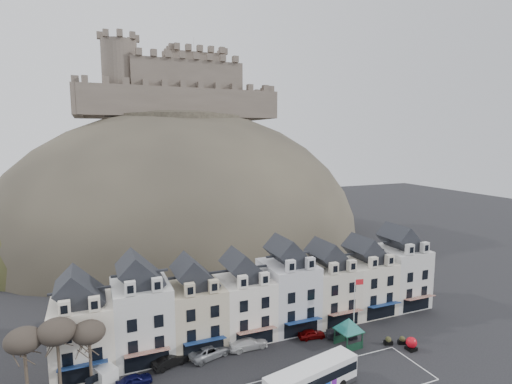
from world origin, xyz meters
TOP-DOWN VIEW (x-y plane):
  - coach_bay_markings at (2.00, 1.25)m, footprint 22.00×7.50m
  - townhouse_terrace at (0.15, 15.97)m, footprint 54.40×9.35m
  - castle_hill at (1.25, 68.95)m, footprint 100.00×76.00m
  - castle at (0.51, 75.93)m, footprint 50.20×22.20m
  - tree_left_far at (-29.00, 10.50)m, footprint 3.61×3.61m
  - tree_left_mid at (-26.00, 10.50)m, footprint 3.78×3.78m
  - tree_left_near at (-23.00, 10.50)m, footprint 3.43×3.43m
  - bus at (-1.43, 0.93)m, footprint 11.50×4.83m
  - bus_shelter at (7.90, 7.47)m, footprint 6.06×6.06m
  - red_buoy at (14.79, 3.57)m, footprint 1.38×1.38m
  - flagpole at (9.81, 8.81)m, footprint 1.22×0.32m
  - white_van at (-22.01, 12.00)m, footprint 3.55×4.77m
  - planter_west at (14.78, 5.16)m, footprint 1.20×0.88m
  - planter_east at (13.00, 5.77)m, footprint 1.23×0.92m
  - car_navy at (-18.73, 9.50)m, footprint 4.12×2.28m
  - car_black at (-14.37, 11.79)m, footprint 4.59×2.78m
  - car_silver at (-9.45, 12.00)m, footprint 5.85×3.92m
  - car_white at (-4.40, 12.00)m, footprint 5.41×2.28m
  - car_maroon at (4.55, 11.10)m, footprint 3.85×1.96m
  - car_charcoal at (8.27, 9.50)m, footprint 4.35×2.83m

SIDE VIEW (x-z plane):
  - coach_bay_markings at x=2.00m, z-range -0.01..0.01m
  - castle_hill at x=1.25m, z-range -33.89..34.11m
  - planter_west at x=14.78m, z-range -0.02..1.06m
  - planter_east at x=13.00m, z-range -0.02..1.08m
  - car_maroon at x=4.55m, z-range 0.00..1.25m
  - car_navy at x=-18.73m, z-range 0.00..1.32m
  - car_charcoal at x=8.27m, z-range 0.00..1.35m
  - car_black at x=-14.37m, z-range 0.00..1.43m
  - car_silver at x=-9.45m, z-range 0.00..1.51m
  - car_white at x=-4.40m, z-range 0.00..1.56m
  - red_buoy at x=14.79m, z-range 0.02..1.73m
  - white_van at x=-22.01m, z-range 0.00..2.00m
  - bus at x=-1.43m, z-range 0.17..3.33m
  - bus_shelter at x=7.90m, z-range 1.06..4.92m
  - flagpole at x=9.81m, z-range 0.61..9.19m
  - townhouse_terrace at x=0.15m, z-range -0.60..11.20m
  - tree_left_near at x=-23.00m, z-range 2.64..10.47m
  - tree_left_far at x=-29.00m, z-range 2.78..11.02m
  - tree_left_mid at x=-26.00m, z-range 2.92..11.56m
  - castle at x=0.51m, z-range 29.19..51.19m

